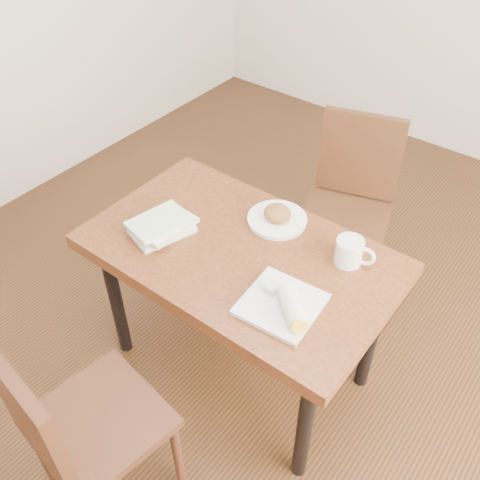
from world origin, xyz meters
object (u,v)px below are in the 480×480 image
Objects in this scene: plate_scone at (277,217)px; book_stack at (162,226)px; chair_far at (350,197)px; plate_burrito at (284,305)px; chair_near at (73,426)px; coffee_mug at (350,251)px; table at (240,266)px.

book_stack is (-0.33, -0.34, 0.01)m from plate_scone.
plate_scone is at bearing -94.67° from chair_far.
book_stack is (-0.63, 0.04, 0.00)m from plate_burrito.
chair_near is 3.84× the size of plate_scone.
plate_scone is at bearing 175.11° from coffee_mug.
book_stack reaches higher than table.
coffee_mug reaches higher than plate_scone.
table is 4.30× the size of plate_burrito.
chair_near is at bearing -117.58° from plate_burrito.
coffee_mug is at bearing -4.89° from plate_scone.
plate_scone is (0.02, 0.23, 0.11)m from table.
plate_scone is 0.48m from plate_burrito.
coffee_mug is at bearing 24.19° from book_stack.
chair_far is 3.46× the size of book_stack.
chair_far is at bearing 85.35° from table.
chair_far is 6.13× the size of coffee_mug.
book_stack is at bearing 175.93° from plate_burrito.
chair_near reaches higher than table.
chair_far is at bearing 86.14° from chair_near.
coffee_mug is at bearing 28.09° from table.
chair_near is 3.37× the size of plate_burrito.
chair_near reaches higher than plate_scone.
plate_burrito is (0.25, -0.98, 0.23)m from chair_far.
chair_far is 3.84× the size of plate_scone.
book_stack is at bearing -155.81° from coffee_mug.
plate_scone is at bearing 85.42° from table.
chair_near reaches higher than plate_burrito.
plate_scone is 0.88× the size of plate_burrito.
plate_burrito reaches higher than plate_scone.
table is at bearing 153.87° from plate_burrito.
chair_near is 1.00× the size of chair_far.
book_stack is (-0.68, -0.31, -0.02)m from coffee_mug.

